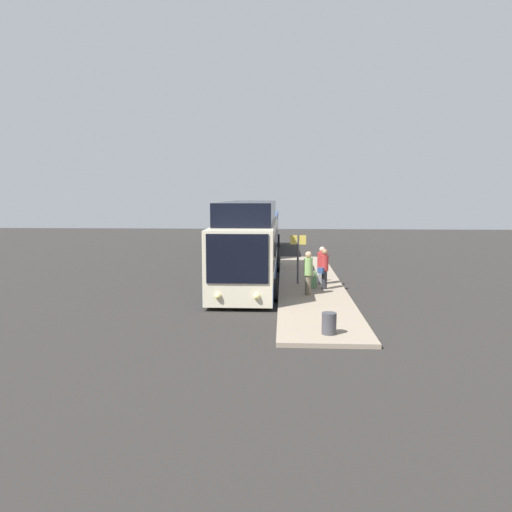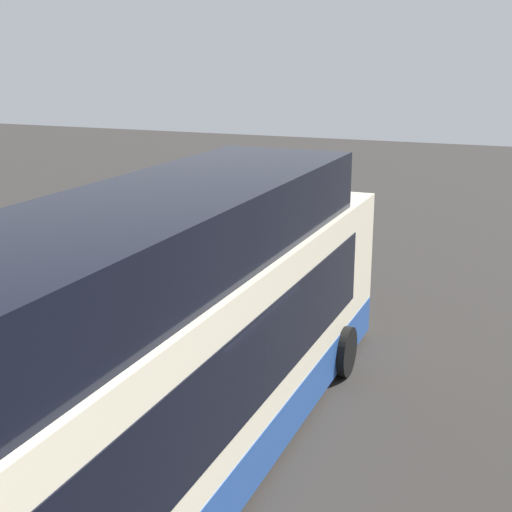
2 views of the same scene
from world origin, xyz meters
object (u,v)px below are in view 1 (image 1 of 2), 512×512
(sign_post, at_px, (298,252))
(suitcase, at_px, (314,279))
(bus_second, at_px, (261,233))
(trash_bin, at_px, (329,323))
(passenger_with_bags, at_px, (324,267))
(bus_lead, at_px, (249,247))
(passenger_boarding, at_px, (322,264))
(passenger_waiting, at_px, (308,271))

(sign_post, bearing_deg, suitcase, 36.36)
(bus_second, bearing_deg, trash_bin, 7.50)
(suitcase, xyz_separation_m, sign_post, (-0.93, -0.69, 1.12))
(passenger_with_bags, xyz_separation_m, trash_bin, (7.28, -0.43, -0.65))
(bus_lead, xyz_separation_m, passenger_boarding, (1.07, 3.47, -0.68))
(sign_post, height_order, trash_bin, sign_post)
(bus_lead, height_order, sign_post, bus_lead)
(bus_lead, relative_size, sign_post, 5.39)
(passenger_boarding, distance_m, suitcase, 1.11)
(bus_lead, height_order, suitcase, bus_lead)
(bus_second, xyz_separation_m, passenger_waiting, (17.24, 2.72, -0.32))
(bus_lead, relative_size, passenger_boarding, 7.15)
(suitcase, bearing_deg, bus_lead, -122.22)
(bus_second, height_order, passenger_waiting, bus_second)
(passenger_waiting, height_order, sign_post, sign_post)
(passenger_with_bags, distance_m, trash_bin, 7.32)
(bus_second, distance_m, passenger_waiting, 17.45)
(trash_bin, bearing_deg, suitcase, -179.92)
(bus_second, xyz_separation_m, passenger_with_bags, (15.89, 3.48, -0.34))
(bus_lead, bearing_deg, suitcase, 57.78)
(bus_second, height_order, passenger_with_bags, bus_second)
(passenger_boarding, relative_size, sign_post, 0.75)
(passenger_boarding, bearing_deg, suitcase, -138.00)
(suitcase, bearing_deg, sign_post, -143.64)
(passenger_waiting, xyz_separation_m, trash_bin, (5.93, 0.33, -0.68))
(passenger_boarding, bearing_deg, sign_post, 154.67)
(passenger_waiting, distance_m, trash_bin, 5.98)
(suitcase, distance_m, sign_post, 1.61)
(passenger_boarding, relative_size, passenger_with_bags, 0.99)
(passenger_waiting, xyz_separation_m, sign_post, (-2.64, -0.36, 0.49))
(bus_second, relative_size, sign_post, 5.05)
(bus_lead, bearing_deg, passenger_with_bags, 56.81)
(passenger_with_bags, bearing_deg, passenger_waiting, 100.80)
(trash_bin, bearing_deg, bus_lead, -162.29)
(passenger_waiting, height_order, suitcase, passenger_waiting)
(passenger_boarding, xyz_separation_m, passenger_with_bags, (1.21, 0.01, 0.04))
(bus_second, xyz_separation_m, trash_bin, (23.17, 3.05, -0.99))
(bus_second, height_order, suitcase, bus_second)
(bus_second, bearing_deg, bus_lead, 0.00)
(passenger_boarding, xyz_separation_m, suitcase, (0.85, -0.43, -0.58))
(bus_lead, relative_size, passenger_waiting, 6.89)
(bus_second, relative_size, trash_bin, 18.14)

